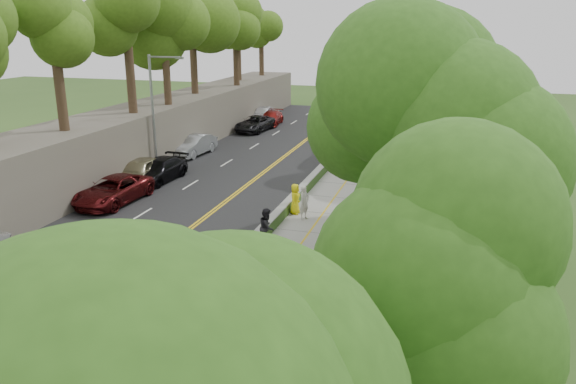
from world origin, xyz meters
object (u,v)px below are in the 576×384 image
(car_2, at_px, (113,190))
(person_far, at_px, (375,140))
(construction_barrel, at_px, (393,150))
(concrete_block, at_px, (298,275))
(signpost, at_px, (212,267))
(streetlight, at_px, (156,106))
(painter_0, at_px, (295,199))

(car_2, height_order, person_far, person_far)
(construction_barrel, distance_m, car_2, 21.43)
(concrete_block, height_order, car_2, car_2)
(signpost, distance_m, concrete_block, 4.21)
(streetlight, xyz_separation_m, car_2, (0.71, -6.63, -3.85))
(signpost, bearing_deg, construction_barrel, 83.02)
(construction_barrel, relative_size, painter_0, 0.58)
(streetlight, xyz_separation_m, signpost, (11.51, -17.02, -2.68))
(concrete_block, xyz_separation_m, car_2, (-12.95, 7.09, 0.32))
(concrete_block, distance_m, person_far, 24.31)
(concrete_block, height_order, person_far, person_far)
(construction_barrel, bearing_deg, painter_0, -103.28)
(streetlight, distance_m, person_far, 17.35)
(painter_0, bearing_deg, person_far, -5.39)
(signpost, bearing_deg, streetlight, 124.08)
(signpost, height_order, car_2, signpost)
(signpost, bearing_deg, painter_0, 91.49)
(construction_barrel, bearing_deg, concrete_block, -92.71)
(construction_barrel, bearing_deg, signpost, -96.98)
(streetlight, distance_m, concrete_block, 19.81)
(concrete_block, bearing_deg, streetlight, 134.87)
(car_2, height_order, painter_0, painter_0)
(signpost, height_order, person_far, signpost)
(streetlight, relative_size, concrete_block, 6.35)
(concrete_block, relative_size, car_2, 0.23)
(car_2, bearing_deg, person_far, 56.60)
(painter_0, xyz_separation_m, person_far, (2.05, 16.06, 0.13))
(signpost, distance_m, painter_0, 11.58)
(signpost, xyz_separation_m, painter_0, (-0.30, 11.52, -1.08))
(car_2, relative_size, painter_0, 3.24)
(car_2, bearing_deg, concrete_block, -25.98)
(signpost, bearing_deg, concrete_block, 56.85)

